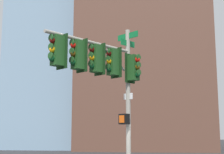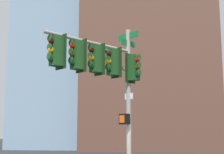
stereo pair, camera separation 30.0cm
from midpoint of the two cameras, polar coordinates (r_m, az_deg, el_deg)
signal_pole_assembly at (r=12.47m, az=-2.04°, el=1.32°), size 3.53×2.94×6.27m
building_brick_midblock at (r=50.29m, az=5.28°, el=10.45°), size 17.40×16.53×38.24m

